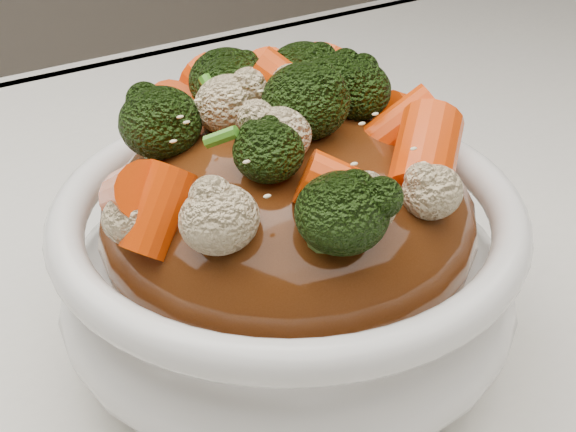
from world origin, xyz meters
TOP-DOWN VIEW (x-y plane):
  - tablecloth at (0.00, 0.00)m, footprint 1.20×0.80m
  - bowl at (0.01, 0.01)m, footprint 0.25×0.25m
  - sauce_base at (0.01, 0.01)m, footprint 0.20×0.20m
  - carrots at (0.01, 0.01)m, footprint 0.20×0.20m
  - broccoli at (0.01, 0.01)m, footprint 0.20×0.20m
  - cauliflower at (0.01, 0.01)m, footprint 0.20×0.20m
  - scallions at (0.01, 0.01)m, footprint 0.15×0.15m
  - sesame_seeds at (0.01, 0.01)m, footprint 0.18×0.18m

SIDE VIEW (x-z plane):
  - tablecloth at x=0.00m, z-range 0.71..0.75m
  - bowl at x=0.01m, z-range 0.75..0.83m
  - sauce_base at x=0.01m, z-range 0.77..0.87m
  - cauliflower at x=0.01m, z-range 0.86..0.90m
  - broccoli at x=0.01m, z-range 0.86..0.90m
  - carrots at x=0.01m, z-range 0.86..0.91m
  - scallions at x=0.01m, z-range 0.88..0.90m
  - sesame_seeds at x=0.01m, z-range 0.88..0.89m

